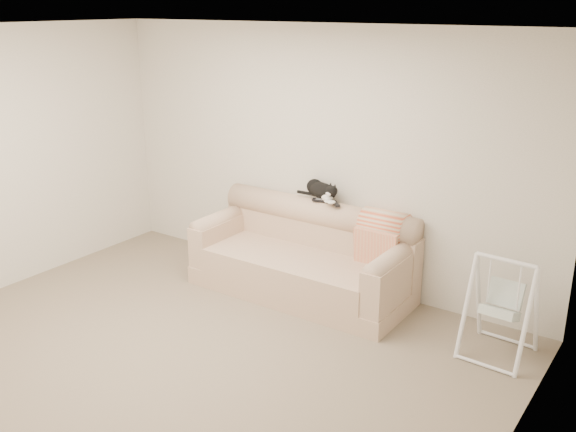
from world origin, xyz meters
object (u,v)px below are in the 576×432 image
(remote_b, at_px, (336,204))
(baby_swing, at_px, (501,307))
(remote_a, at_px, (321,200))
(sofa, at_px, (305,258))
(tuxedo_cat, at_px, (322,190))

(remote_b, height_order, baby_swing, remote_b)
(remote_a, bearing_deg, sofa, -101.62)
(sofa, xyz_separation_m, tuxedo_cat, (0.02, 0.26, 0.65))
(tuxedo_cat, bearing_deg, remote_b, -15.79)
(remote_a, relative_size, tuxedo_cat, 0.35)
(remote_b, xyz_separation_m, tuxedo_cat, (-0.20, 0.06, 0.09))
(remote_a, bearing_deg, tuxedo_cat, 115.06)
(baby_swing, bearing_deg, sofa, 176.18)
(remote_b, relative_size, baby_swing, 0.18)
(remote_a, bearing_deg, remote_b, -3.82)
(sofa, distance_m, remote_a, 0.60)
(sofa, xyz_separation_m, remote_b, (0.22, 0.21, 0.56))
(remote_b, bearing_deg, baby_swing, -10.81)
(tuxedo_cat, bearing_deg, remote_a, -64.94)
(sofa, bearing_deg, remote_a, 78.38)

